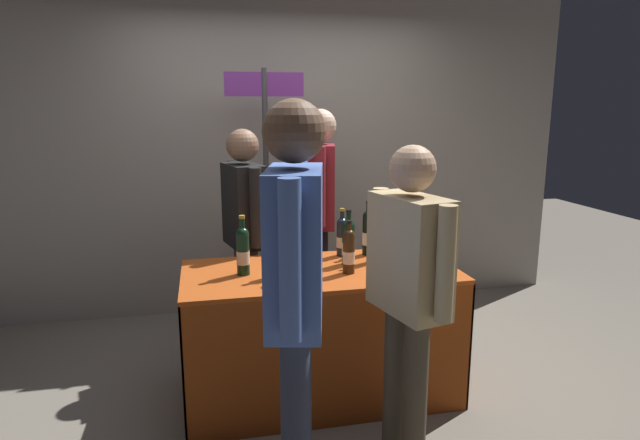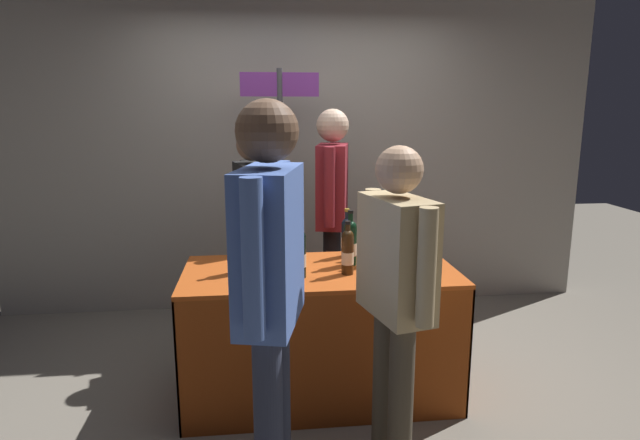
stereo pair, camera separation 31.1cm
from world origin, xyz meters
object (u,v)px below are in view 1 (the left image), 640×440
featured_wine_bottle (342,236)px  vendor_presenter (320,203)px  wine_glass_near_vendor (408,257)px  display_bottle_0 (243,250)px  booth_signpost (266,168)px  tasting_table (320,309)px  wine_glass_mid (388,247)px  flower_vase (414,237)px  taster_foreground_right (409,280)px

featured_wine_bottle → vendor_presenter: bearing=91.1°
wine_glass_near_vendor → vendor_presenter: size_ratio=0.07×
display_bottle_0 → booth_signpost: bearing=76.4°
booth_signpost → tasting_table: bearing=-81.2°
wine_glass_mid → tasting_table: bearing=-169.0°
wine_glass_near_vendor → wine_glass_mid: (-0.04, 0.22, 0.00)m
tasting_table → flower_vase: 0.78m
tasting_table → display_bottle_0: size_ratio=4.64×
wine_glass_near_vendor → featured_wine_bottle: bearing=126.5°
booth_signpost → wine_glass_mid: bearing=-59.0°
vendor_presenter → display_bottle_0: bearing=-23.7°
wine_glass_near_vendor → flower_vase: bearing=62.6°
booth_signpost → vendor_presenter: bearing=-35.9°
booth_signpost → flower_vase: bearing=-49.0°
tasting_table → wine_glass_mid: (0.46, 0.09, 0.34)m
flower_vase → booth_signpost: bearing=131.0°
display_bottle_0 → wine_glass_mid: display_bottle_0 is taller
tasting_table → featured_wine_bottle: bearing=52.4°
display_bottle_0 → wine_glass_near_vendor: 0.96m
wine_glass_mid → flower_vase: flower_vase is taller
tasting_table → taster_foreground_right: taster_foreground_right is taller
wine_glass_mid → flower_vase: size_ratio=0.31×
flower_vase → tasting_table: bearing=-164.9°
taster_foreground_right → wine_glass_mid: bearing=-26.6°
flower_vase → booth_signpost: booth_signpost is taller
featured_wine_bottle → taster_foreground_right: (0.07, -0.97, 0.01)m
tasting_table → featured_wine_bottle: featured_wine_bottle is taller
flower_vase → taster_foreground_right: 0.96m
featured_wine_bottle → flower_vase: flower_vase is taller
featured_wine_bottle → booth_signpost: bearing=113.4°
tasting_table → wine_glass_mid: bearing=11.0°
tasting_table → booth_signpost: (-0.18, 1.14, 0.73)m
wine_glass_near_vendor → booth_signpost: bearing=117.9°
featured_wine_bottle → wine_glass_mid: 0.31m
wine_glass_mid → vendor_presenter: 0.84m
tasting_table → vendor_presenter: size_ratio=0.93×
wine_glass_mid → flower_vase: bearing=23.7°
tasting_table → vendor_presenter: bearing=77.6°
featured_wine_bottle → wine_glass_mid: size_ratio=2.56×
tasting_table → taster_foreground_right: (0.27, -0.70, 0.39)m
flower_vase → wine_glass_near_vendor: bearing=-117.4°
featured_wine_bottle → taster_foreground_right: bearing=-85.8°
featured_wine_bottle → taster_foreground_right: taster_foreground_right is taller
wine_glass_mid → taster_foreground_right: size_ratio=0.08×
featured_wine_bottle → wine_glass_mid: featured_wine_bottle is taller
vendor_presenter → flower_vase: bearing=46.6°
wine_glass_near_vendor → taster_foreground_right: size_ratio=0.08×
flower_vase → taster_foreground_right: bearing=-113.7°
wine_glass_near_vendor → flower_vase: 0.35m
wine_glass_mid → taster_foreground_right: (-0.18, -0.79, 0.06)m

